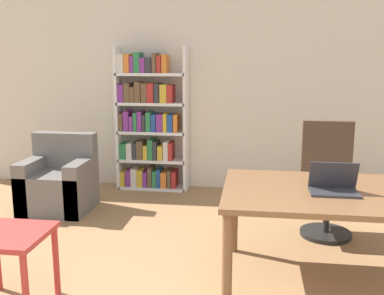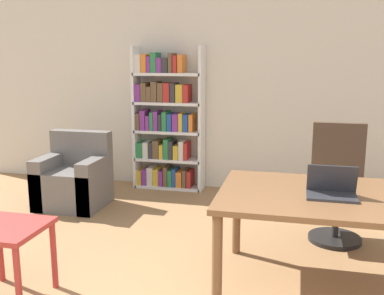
{
  "view_description": "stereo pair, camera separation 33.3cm",
  "coord_description": "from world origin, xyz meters",
  "views": [
    {
      "loc": [
        0.18,
        -1.19,
        1.69
      ],
      "look_at": [
        -0.31,
        2.28,
        0.98
      ],
      "focal_mm": 42.0,
      "sensor_mm": 36.0,
      "label": 1
    },
    {
      "loc": [
        0.5,
        -1.13,
        1.69
      ],
      "look_at": [
        -0.31,
        2.28,
        0.98
      ],
      "focal_mm": 42.0,
      "sensor_mm": 36.0,
      "label": 2
    }
  ],
  "objects": [
    {
      "name": "desk",
      "position": [
        0.81,
        2.08,
        0.65
      ],
      "size": [
        1.7,
        1.07,
        0.73
      ],
      "color": "brown",
      "rests_on": "ground_plane"
    },
    {
      "name": "side_table_blue",
      "position": [
        -1.43,
        1.41,
        0.45
      ],
      "size": [
        0.52,
        0.51,
        0.55
      ],
      "color": "#B2332D",
      "rests_on": "ground_plane"
    },
    {
      "name": "bookshelf",
      "position": [
        -1.16,
        4.34,
        0.85
      ],
      "size": [
        0.9,
        0.28,
        1.82
      ],
      "color": "white",
      "rests_on": "ground_plane"
    },
    {
      "name": "office_chair",
      "position": [
        0.88,
        3.1,
        0.5
      ],
      "size": [
        0.51,
        0.51,
        1.09
      ],
      "color": "black",
      "rests_on": "ground_plane"
    },
    {
      "name": "laptop",
      "position": [
        0.75,
        2.02,
        0.78
      ],
      "size": [
        0.34,
        0.22,
        0.22
      ],
      "color": "#2D2D33",
      "rests_on": "desk"
    },
    {
      "name": "armchair",
      "position": [
        -1.98,
        3.4,
        0.29
      ],
      "size": [
        0.72,
        0.65,
        0.84
      ],
      "color": "#66605B",
      "rests_on": "ground_plane"
    },
    {
      "name": "wall_back",
      "position": [
        0.0,
        4.53,
        1.35
      ],
      "size": [
        8.0,
        0.06,
        2.7
      ],
      "color": "beige",
      "rests_on": "ground_plane"
    }
  ]
}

